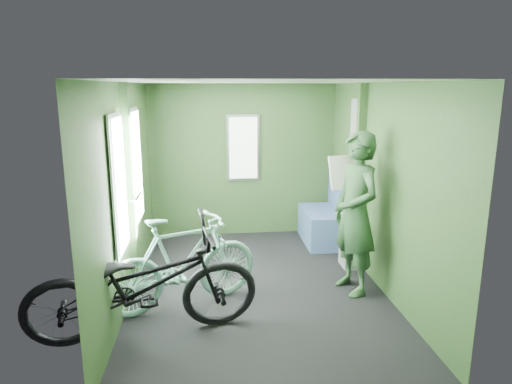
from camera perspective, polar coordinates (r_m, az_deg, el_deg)
room at (r=4.98m, az=-0.35°, el=3.60°), size 4.00×4.02×2.31m
bicycle_black at (r=4.49m, az=-13.45°, el=-17.47°), size 2.21×1.29×1.21m
bicycle_mint at (r=4.98m, az=-9.03°, el=-14.04°), size 1.76×1.17×1.04m
passenger at (r=5.09m, az=12.33°, el=-2.66°), size 0.59×0.77×1.80m
waste_box at (r=5.94m, az=11.84°, el=-5.60°), size 0.23×0.32×0.77m
bench_seat at (r=6.80m, az=8.49°, el=-3.77°), size 0.55×0.97×1.02m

